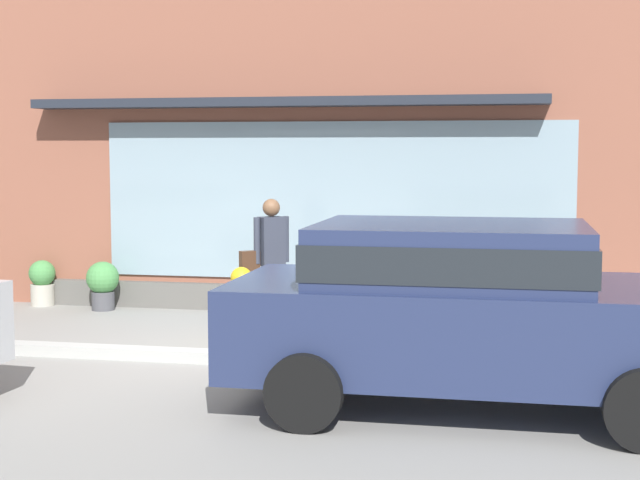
% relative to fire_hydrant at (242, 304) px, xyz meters
% --- Properties ---
extents(ground_plane, '(60.00, 60.00, 0.00)m').
position_rel_fire_hydrant_xyz_m(ground_plane, '(0.05, -1.04, -0.42)').
color(ground_plane, gray).
extents(curb_strip, '(14.00, 0.24, 0.12)m').
position_rel_fire_hydrant_xyz_m(curb_strip, '(0.05, -1.24, -0.36)').
color(curb_strip, '#B2B2AD').
rests_on(curb_strip, ground_plane).
extents(storefront, '(14.00, 0.81, 5.30)m').
position_rel_fire_hydrant_xyz_m(storefront, '(0.06, 2.15, 2.17)').
color(storefront, '#935642').
rests_on(storefront, ground_plane).
extents(fire_hydrant, '(0.41, 0.38, 0.85)m').
position_rel_fire_hydrant_xyz_m(fire_hydrant, '(0.00, 0.00, 0.00)').
color(fire_hydrant, gold).
rests_on(fire_hydrant, ground_plane).
extents(pedestrian_with_handbag, '(0.54, 0.46, 1.61)m').
position_rel_fire_hydrant_xyz_m(pedestrian_with_handbag, '(0.17, 0.67, 0.51)').
color(pedestrian_with_handbag, '#9E9384').
rests_on(pedestrian_with_handbag, ground_plane).
extents(parked_car_navy, '(4.12, 2.12, 1.58)m').
position_rel_fire_hydrant_xyz_m(parked_car_navy, '(2.69, -2.45, 0.48)').
color(parked_car_navy, navy).
rests_on(parked_car_navy, ground_plane).
extents(potted_plant_near_hydrant, '(0.37, 0.37, 0.65)m').
position_rel_fire_hydrant_xyz_m(potted_plant_near_hydrant, '(-3.44, 1.77, -0.08)').
color(potted_plant_near_hydrant, '#B7B2A3').
rests_on(potted_plant_near_hydrant, ground_plane).
extents(potted_plant_by_entrance, '(0.45, 0.45, 0.67)m').
position_rel_fire_hydrant_xyz_m(potted_plant_by_entrance, '(-2.44, 1.57, -0.04)').
color(potted_plant_by_entrance, '#4C4C51').
rests_on(potted_plant_by_entrance, ground_plane).
extents(potted_plant_trailing_edge, '(0.33, 0.33, 0.58)m').
position_rel_fire_hydrant_xyz_m(potted_plant_trailing_edge, '(3.19, 1.73, -0.10)').
color(potted_plant_trailing_edge, '#9E6042').
rests_on(potted_plant_trailing_edge, ground_plane).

